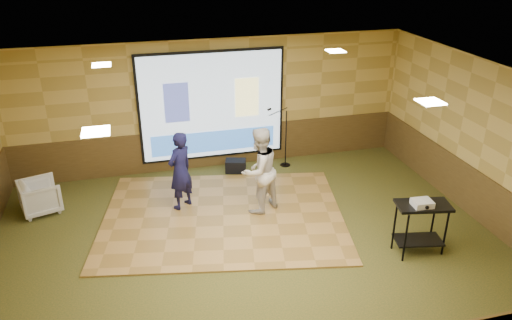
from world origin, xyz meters
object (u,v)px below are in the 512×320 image
object	(u,v)px
player_right	(259,171)
duffel_bag	(236,166)
dance_floor	(223,216)
banquet_chair	(40,196)
projector	(422,203)
mic_stand	(283,146)
player_left	(180,171)
projector_screen	(212,107)
av_table	(421,219)

from	to	relation	value
player_right	duffel_bag	xyz separation A→B (m)	(-0.06, 1.88, -0.76)
dance_floor	banquet_chair	xyz separation A→B (m)	(-3.45, 1.13, 0.31)
banquet_chair	projector	bearing A→B (deg)	-133.71
dance_floor	projector	distance (m)	3.74
mic_stand	duffel_bag	bearing A→B (deg)	179.50
player_right	projector	world-z (taller)	player_right
mic_stand	banquet_chair	xyz separation A→B (m)	(-5.29, -0.82, -0.16)
mic_stand	duffel_bag	world-z (taller)	mic_stand
player_left	projector	xyz separation A→B (m)	(3.70, -2.59, 0.16)
player_right	projector_screen	bearing A→B (deg)	-107.76
av_table	mic_stand	size ratio (longest dim) A/B	0.64
player_right	av_table	bearing A→B (deg)	109.08
dance_floor	player_left	distance (m)	1.22
projector_screen	mic_stand	bearing A→B (deg)	-13.81
dance_floor	player_right	size ratio (longest dim) A/B	2.68
player_right	mic_stand	bearing A→B (deg)	-149.51
projector	duffel_bag	world-z (taller)	projector
dance_floor	banquet_chair	distance (m)	3.65
projector_screen	projector	bearing A→B (deg)	-58.12
player_right	banquet_chair	world-z (taller)	player_right
player_left	mic_stand	xyz separation A→B (m)	(2.56, 1.40, -0.34)
banquet_chair	duffel_bag	bearing A→B (deg)	-96.67
projector	dance_floor	bearing A→B (deg)	149.65
player_left	player_right	xyz separation A→B (m)	(1.46, -0.51, 0.07)
dance_floor	av_table	bearing A→B (deg)	-33.30
projector_screen	player_right	world-z (taller)	projector_screen
projector_screen	banquet_chair	world-z (taller)	projector_screen
banquet_chair	av_table	bearing A→B (deg)	-133.16
player_right	mic_stand	xyz separation A→B (m)	(1.10, 1.92, -0.41)
player_right	banquet_chair	size ratio (longest dim) A/B	2.39
projector_screen	duffel_bag	distance (m)	1.46
player_left	banquet_chair	xyz separation A→B (m)	(-2.72, 0.58, -0.50)
player_right	dance_floor	bearing A→B (deg)	-27.07
projector_screen	av_table	xyz separation A→B (m)	(2.79, -4.34, -0.82)
projector_screen	av_table	distance (m)	5.22
dance_floor	banquet_chair	bearing A→B (deg)	161.87
player_right	projector	bearing A→B (deg)	107.65
projector_screen	projector	distance (m)	5.18
av_table	duffel_bag	size ratio (longest dim) A/B	2.04
av_table	projector	distance (m)	0.35
player_right	av_table	distance (m)	3.08
projector	duffel_bag	size ratio (longest dim) A/B	0.69
dance_floor	duffel_bag	world-z (taller)	duffel_bag
player_left	duffel_bag	world-z (taller)	player_left
player_right	banquet_chair	xyz separation A→B (m)	(-4.19, 1.10, -0.57)
av_table	player_left	bearing A→B (deg)	145.97
projector_screen	mic_stand	world-z (taller)	projector_screen
dance_floor	player_right	xyz separation A→B (m)	(0.73, 0.03, 0.88)
projector_screen	player_left	world-z (taller)	projector_screen
player_left	player_right	size ratio (longest dim) A/B	0.92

